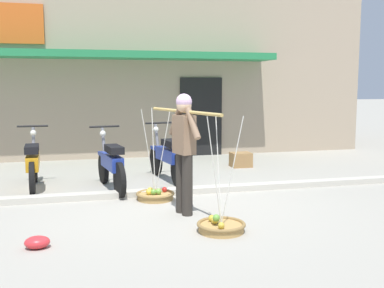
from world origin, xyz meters
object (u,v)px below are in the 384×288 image
Objects in this scene: plastic_litter_bag at (37,242)px; fruit_basket_right_side at (221,226)px; motorcycle_third_in_row at (167,157)px; wooden_crate at (241,160)px; fruit_vendor at (184,145)px; fruit_basket_left_side at (155,195)px; motorcycle_second_in_row at (111,164)px; motorcycle_nearest_shop at (33,164)px.

fruit_basket_right_side is at bearing 1.63° from plastic_litter_bag.
motorcycle_third_in_row is 2.20m from wooden_crate.
fruit_vendor reaches higher than plastic_litter_bag.
plastic_litter_bag is at bearing -131.49° from fruit_basket_left_side.
fruit_basket_right_side is 2.90m from motorcycle_second_in_row.
motorcycle_third_in_row is at bearing 3.47° from motorcycle_nearest_shop.
motorcycle_nearest_shop is 1.01× the size of motorcycle_third_in_row.
fruit_vendor reaches higher than motorcycle_nearest_shop.
motorcycle_third_in_row is at bearing -150.00° from wooden_crate.
plastic_litter_bag is (-1.66, -1.87, -0.01)m from fruit_basket_left_side.
fruit_basket_right_side is 0.80× the size of motorcycle_third_in_row.
wooden_crate is at bearing 16.08° from motorcycle_nearest_shop.
motorcycle_nearest_shop is at bearing 135.68° from fruit_vendor.
wooden_crate is (2.09, 3.37, -0.82)m from fruit_vendor.
wooden_crate is at bearing 47.27° from plastic_litter_bag.
motorcycle_second_in_row reaches higher than plastic_litter_bag.
wooden_crate is at bearing 58.19° from fruit_vendor.
plastic_litter_bag is at bearing -84.94° from motorcycle_nearest_shop.
fruit_basket_right_side is at bearing -113.25° from wooden_crate.
fruit_vendor is at bearing -63.18° from motorcycle_second_in_row.
motorcycle_third_in_row is (2.40, 0.15, 0.00)m from motorcycle_nearest_shop.
plastic_litter_bag is at bearing -132.73° from wooden_crate.
fruit_vendor is 1.00× the size of motorcycle_nearest_shop.
fruit_vendor is 1.01× the size of motorcycle_second_in_row.
wooden_crate is at bearing 28.77° from motorcycle_second_in_row.
fruit_basket_left_side is at bearing 105.95° from fruit_vendor.
fruit_basket_left_side is 0.80× the size of motorcycle_nearest_shop.
fruit_vendor is 1.26× the size of fruit_basket_right_side.
fruit_vendor is 1.30m from fruit_basket_right_side.
fruit_vendor is at bearing -121.81° from wooden_crate.
fruit_basket_left_side reaches higher than plastic_litter_bag.
fruit_basket_left_side is 5.18× the size of plastic_litter_bag.
motorcycle_third_in_row is at bearing 26.55° from motorcycle_second_in_row.
wooden_crate is (4.28, 1.23, -0.29)m from motorcycle_nearest_shop.
fruit_basket_left_side is 1.50m from motorcycle_third_in_row.
fruit_vendor is 3.11m from motorcycle_nearest_shop.
motorcycle_third_in_row is at bearing 84.85° from fruit_vendor.
fruit_basket_left_side is 0.80× the size of motorcycle_third_in_row.
wooden_crate is (1.84, 4.28, 0.08)m from fruit_basket_right_side.
wooden_crate reaches higher than plastic_litter_bag.
motorcycle_second_in_row is at bearing 126.66° from fruit_basket_left_side.
plastic_litter_bag is at bearing -178.37° from fruit_basket_right_side.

